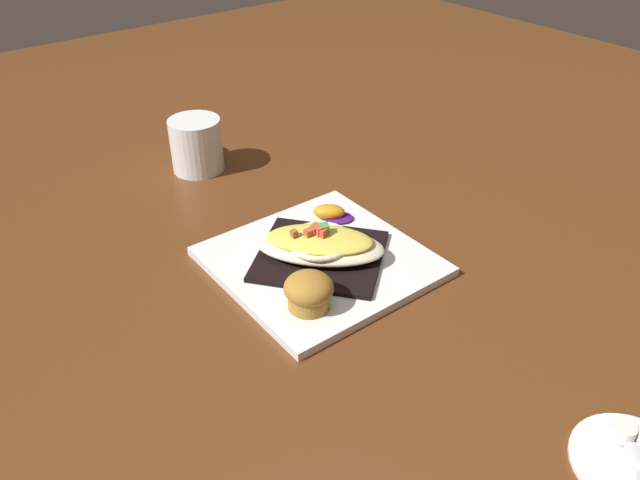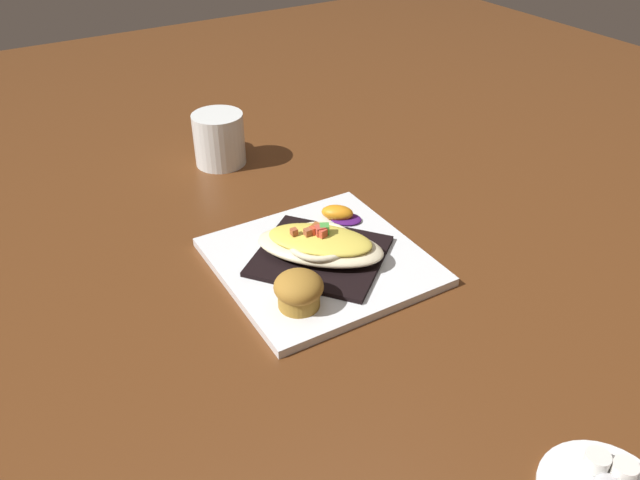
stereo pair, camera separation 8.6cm
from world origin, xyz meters
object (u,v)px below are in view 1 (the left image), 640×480
(square_plate, at_px, (320,261))
(creamer_cup_1, at_px, (623,432))
(gratin_dish, at_px, (320,244))
(creamer_saucer, at_px, (635,463))
(coffee_mug, at_px, (196,147))
(orange_garnish, at_px, (331,213))
(spoon, at_px, (639,462))
(muffin, at_px, (309,291))

(square_plate, height_order, creamer_cup_1, creamer_cup_1)
(gratin_dish, xyz_separation_m, creamer_cup_1, (0.43, 0.05, -0.02))
(creamer_saucer, bearing_deg, coffee_mug, -178.43)
(coffee_mug, distance_m, creamer_saucer, 0.82)
(orange_garnish, relative_size, spoon, 0.70)
(muffin, height_order, spoon, muffin)
(coffee_mug, relative_size, creamer_saucer, 1.00)
(creamer_saucer, bearing_deg, spoon, -56.16)
(spoon, bearing_deg, creamer_saucer, 123.84)
(coffee_mug, distance_m, creamer_cup_1, 0.80)
(gratin_dish, distance_m, spoon, 0.46)
(orange_garnish, relative_size, creamer_saucer, 0.55)
(square_plate, relative_size, muffin, 4.35)
(muffin, xyz_separation_m, orange_garnish, (-0.15, 0.16, -0.02))
(gratin_dish, bearing_deg, square_plate, 46.02)
(orange_garnish, distance_m, coffee_mug, 0.30)
(square_plate, bearing_deg, creamer_cup_1, 6.46)
(muffin, bearing_deg, creamer_saucer, 16.42)
(muffin, bearing_deg, square_plate, 134.01)
(gratin_dish, bearing_deg, orange_garnish, 132.14)
(square_plate, bearing_deg, coffee_mug, 178.16)
(coffee_mug, relative_size, creamer_cup_1, 5.16)
(orange_garnish, bearing_deg, gratin_dish, -47.86)
(orange_garnish, height_order, creamer_saucer, orange_garnish)
(creamer_cup_1, bearing_deg, orange_garnish, 176.50)
(creamer_saucer, bearing_deg, square_plate, -175.66)
(gratin_dish, height_order, coffee_mug, coffee_mug)
(muffin, distance_m, creamer_cup_1, 0.37)
(gratin_dish, xyz_separation_m, muffin, (0.07, -0.08, 0.00))
(creamer_saucer, bearing_deg, gratin_dish, -175.66)
(muffin, bearing_deg, spoon, 15.58)
(creamer_saucer, xyz_separation_m, spoon, (0.00, -0.01, 0.01))
(square_plate, xyz_separation_m, creamer_saucer, (0.45, 0.03, -0.00))
(muffin, bearing_deg, creamer_cup_1, 19.53)
(square_plate, bearing_deg, spoon, 3.68)
(gratin_dish, bearing_deg, spoon, 3.68)
(gratin_dish, distance_m, muffin, 0.11)
(gratin_dish, relative_size, muffin, 3.05)
(orange_garnish, height_order, coffee_mug, coffee_mug)
(creamer_saucer, height_order, spoon, spoon)
(coffee_mug, bearing_deg, square_plate, -1.84)
(gratin_dish, xyz_separation_m, spoon, (0.45, 0.03, -0.02))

